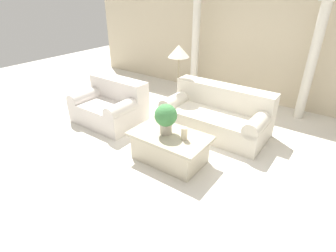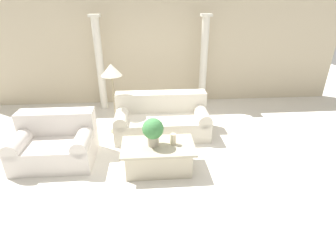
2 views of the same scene
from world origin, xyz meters
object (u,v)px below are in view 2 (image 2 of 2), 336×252
potted_plant (153,130)px  loveseat (56,142)px  sofa_long (162,119)px  coffee_table (158,157)px  floor_lamp (112,75)px

potted_plant → loveseat: bearing=165.3°
sofa_long → coffee_table: sofa_long is taller
loveseat → floor_lamp: 1.69m
floor_lamp → sofa_long: bearing=-8.0°
loveseat → potted_plant: potted_plant is taller
potted_plant → floor_lamp: bearing=117.6°
sofa_long → coffee_table: size_ratio=1.59×
loveseat → coffee_table: bearing=-14.2°
loveseat → sofa_long: bearing=24.4°
loveseat → potted_plant: 1.84m
loveseat → floor_lamp: size_ratio=0.90×
sofa_long → loveseat: 2.14m
sofa_long → potted_plant: bearing=-99.1°
loveseat → coffee_table: (1.81, -0.46, -0.11)m
sofa_long → floor_lamp: (-0.99, 0.14, 0.94)m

